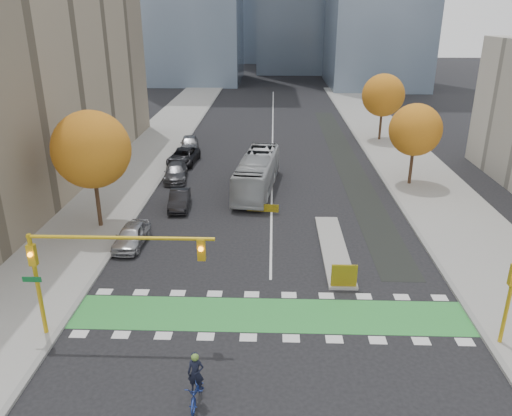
# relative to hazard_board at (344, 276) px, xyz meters

# --- Properties ---
(ground) EXTENTS (300.00, 300.00, 0.00)m
(ground) POSITION_rel_hazard_board_xyz_m (-4.00, -4.20, -0.80)
(ground) COLOR black
(ground) RESTS_ON ground
(sidewalk_west) EXTENTS (7.00, 120.00, 0.15)m
(sidewalk_west) POSITION_rel_hazard_board_xyz_m (-17.50, 15.80, -0.73)
(sidewalk_west) COLOR gray
(sidewalk_west) RESTS_ON ground
(sidewalk_east) EXTENTS (7.00, 120.00, 0.15)m
(sidewalk_east) POSITION_rel_hazard_board_xyz_m (9.50, 15.80, -0.73)
(sidewalk_east) COLOR gray
(sidewalk_east) RESTS_ON ground
(curb_west) EXTENTS (0.30, 120.00, 0.16)m
(curb_west) POSITION_rel_hazard_board_xyz_m (-14.00, 15.80, -0.73)
(curb_west) COLOR gray
(curb_west) RESTS_ON ground
(curb_east) EXTENTS (0.30, 120.00, 0.16)m
(curb_east) POSITION_rel_hazard_board_xyz_m (6.00, 15.80, -0.73)
(curb_east) COLOR gray
(curb_east) RESTS_ON ground
(bike_crossing) EXTENTS (20.00, 3.00, 0.01)m
(bike_crossing) POSITION_rel_hazard_board_xyz_m (-4.00, -2.70, -0.79)
(bike_crossing) COLOR green
(bike_crossing) RESTS_ON ground
(centre_line) EXTENTS (0.15, 70.00, 0.01)m
(centre_line) POSITION_rel_hazard_board_xyz_m (-4.00, 35.80, -0.80)
(centre_line) COLOR silver
(centre_line) RESTS_ON ground
(bike_lane_paint) EXTENTS (2.50, 50.00, 0.01)m
(bike_lane_paint) POSITION_rel_hazard_board_xyz_m (3.50, 25.80, -0.80)
(bike_lane_paint) COLOR black
(bike_lane_paint) RESTS_ON ground
(median_island) EXTENTS (1.60, 10.00, 0.16)m
(median_island) POSITION_rel_hazard_board_xyz_m (0.00, 4.80, -0.72)
(median_island) COLOR gray
(median_island) RESTS_ON ground
(hazard_board) EXTENTS (1.40, 0.12, 1.30)m
(hazard_board) POSITION_rel_hazard_board_xyz_m (0.00, 0.00, 0.00)
(hazard_board) COLOR yellow
(hazard_board) RESTS_ON median_island
(tree_west) EXTENTS (5.20, 5.20, 8.22)m
(tree_west) POSITION_rel_hazard_board_xyz_m (-16.00, 7.80, 4.82)
(tree_west) COLOR #332114
(tree_west) RESTS_ON ground
(tree_east_near) EXTENTS (4.40, 4.40, 7.08)m
(tree_east_near) POSITION_rel_hazard_board_xyz_m (8.00, 17.80, 4.06)
(tree_east_near) COLOR #332114
(tree_east_near) RESTS_ON ground
(tree_east_far) EXTENTS (4.80, 4.80, 7.65)m
(tree_east_far) POSITION_rel_hazard_board_xyz_m (8.50, 33.80, 4.44)
(tree_east_far) COLOR #332114
(tree_east_far) RESTS_ON ground
(traffic_signal_west) EXTENTS (8.53, 0.56, 5.20)m
(traffic_signal_west) POSITION_rel_hazard_board_xyz_m (-11.93, -4.71, 3.23)
(traffic_signal_west) COLOR #BF9914
(traffic_signal_west) RESTS_ON ground
(traffic_signal_east) EXTENTS (0.35, 0.43, 4.10)m
(traffic_signal_east) POSITION_rel_hazard_board_xyz_m (6.50, -4.71, 1.93)
(traffic_signal_east) COLOR #BF9914
(traffic_signal_east) RESTS_ON ground
(cyclist) EXTENTS (0.76, 1.97, 2.25)m
(cyclist) POSITION_rel_hazard_board_xyz_m (-6.79, -8.74, -0.05)
(cyclist) COLOR navy
(cyclist) RESTS_ON ground
(bus) EXTENTS (3.77, 11.10, 3.03)m
(bus) POSITION_rel_hazard_board_xyz_m (-5.26, 15.94, 0.72)
(bus) COLOR #AAAEB2
(bus) RESTS_ON ground
(parked_car_a) EXTENTS (1.89, 4.27, 1.43)m
(parked_car_a) POSITION_rel_hazard_board_xyz_m (-13.00, 4.92, -0.09)
(parked_car_a) COLOR #A9A9AE
(parked_car_a) RESTS_ON ground
(parked_car_b) EXTENTS (1.76, 4.21, 1.35)m
(parked_car_b) POSITION_rel_hazard_board_xyz_m (-11.10, 11.63, -0.12)
(parked_car_b) COLOR black
(parked_car_b) RESTS_ON ground
(parked_car_c) EXTENTS (2.48, 5.01, 1.40)m
(parked_car_c) POSITION_rel_hazard_board_xyz_m (-12.65, 18.51, -0.10)
(parked_car_c) COLOR #48484C
(parked_car_c) RESTS_ON ground
(parked_car_d) EXTENTS (2.90, 5.53, 1.48)m
(parked_car_d) POSITION_rel_hazard_board_xyz_m (-12.81, 23.51, -0.06)
(parked_car_d) COLOR black
(parked_car_d) RESTS_ON ground
(parked_car_e) EXTENTS (2.47, 4.92, 1.61)m
(parked_car_e) POSITION_rel_hazard_board_xyz_m (-13.00, 28.51, 0.00)
(parked_car_e) COLOR gray
(parked_car_e) RESTS_ON ground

